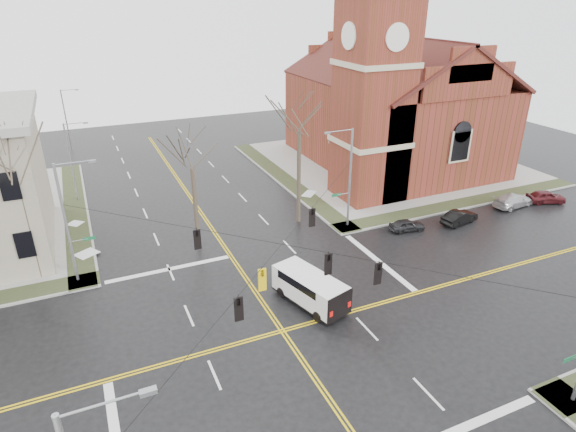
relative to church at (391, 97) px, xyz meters
name	(u,v)px	position (x,y,z in m)	size (l,w,h in m)	color
ground	(282,331)	(-24.76, -24.78, -8.43)	(120.00, 120.00, 0.00)	black
sidewalks	(282,330)	(-24.76, -24.78, -8.36)	(80.00, 80.00, 0.17)	gray
road_markings	(282,331)	(-24.76, -24.78, -8.43)	(100.00, 100.00, 0.01)	gold
church	(391,97)	(0.00, 0.00, 0.00)	(24.28, 27.48, 27.50)	#5F2A18
signal_pole_ne	(348,176)	(-13.44, -13.28, -3.48)	(2.75, 0.22, 9.00)	gray
signal_pole_nw	(68,220)	(-36.09, -13.28, -3.48)	(2.75, 0.22, 9.00)	gray
span_wires	(282,244)	(-24.76, -24.78, -2.23)	(23.02, 23.02, 0.03)	black
traffic_signals	(286,261)	(-24.76, -25.45, -2.98)	(8.21, 8.26, 1.30)	black
streetlight_north_a	(72,159)	(-35.42, 3.22, -3.97)	(2.30, 0.20, 8.00)	gray
streetlight_north_b	(67,117)	(-35.42, 23.22, -3.97)	(2.30, 0.20, 8.00)	gray
cargo_van	(308,286)	(-21.90, -22.56, -7.15)	(3.71, 6.07, 2.17)	white
parked_car_a	(407,225)	(-8.88, -16.26, -7.89)	(1.30, 3.22, 1.10)	black
parked_car_b	(459,217)	(-3.49, -16.98, -7.80)	(1.34, 3.84, 1.27)	black
parked_car_c	(513,200)	(4.19, -16.08, -7.77)	(1.86, 4.58, 1.33)	#B0B0B3
parked_car_d	(546,197)	(8.00, -16.75, -7.78)	(1.55, 3.85, 1.31)	#4B1519
tree_nw_far	(14,165)	(-38.74, -11.61, 0.45)	(4.00, 4.00, 12.29)	#392E24
tree_nw_near	(192,163)	(-26.61, -11.14, -1.16)	(4.00, 4.00, 10.02)	#392E24
tree_ne	(299,124)	(-17.05, -10.78, 0.85)	(4.00, 4.00, 12.85)	#392E24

